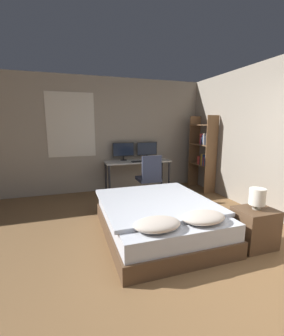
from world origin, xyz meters
TOP-DOWN VIEW (x-y plane):
  - ground_plane at (0.00, 0.00)m, footprint 20.00×20.00m
  - wall_back at (-0.02, 3.86)m, footprint 12.00×0.08m
  - wall_side_right at (1.86, 1.50)m, footprint 0.06×12.00m
  - bed at (-0.28, 1.29)m, footprint 1.58×1.94m
  - nightstand at (0.80, 0.57)m, footprint 0.50×0.41m
  - bedside_lamp at (0.80, 0.57)m, footprint 0.20×0.20m
  - desk at (0.10, 3.51)m, footprint 1.58×0.55m
  - monitor_left at (-0.21, 3.69)m, footprint 0.53×0.16m
  - monitor_right at (0.40, 3.69)m, footprint 0.53×0.16m
  - keyboard at (0.10, 3.34)m, footprint 0.39×0.13m
  - computer_mouse at (0.38, 3.34)m, footprint 0.07×0.05m
  - office_chair at (0.13, 2.79)m, footprint 0.52×0.52m
  - bookshelf at (1.66, 3.08)m, footprint 0.30×0.77m

SIDE VIEW (x-z plane):
  - ground_plane at x=0.00m, z-range 0.00..0.00m
  - bed at x=-0.28m, z-range -0.04..0.53m
  - nightstand at x=0.80m, z-range 0.00..0.52m
  - office_chair at x=0.13m, z-range -0.09..0.89m
  - desk at x=0.10m, z-range 0.28..1.03m
  - bedside_lamp at x=0.80m, z-range 0.55..0.83m
  - keyboard at x=0.10m, z-range 0.75..0.77m
  - computer_mouse at x=0.38m, z-range 0.75..0.79m
  - bookshelf at x=1.66m, z-range 0.08..1.90m
  - monitor_left at x=-0.21m, z-range 0.78..1.22m
  - monitor_right at x=0.40m, z-range 0.78..1.22m
  - wall_side_right at x=1.86m, z-range 0.00..2.70m
  - wall_back at x=-0.02m, z-range 0.00..2.70m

